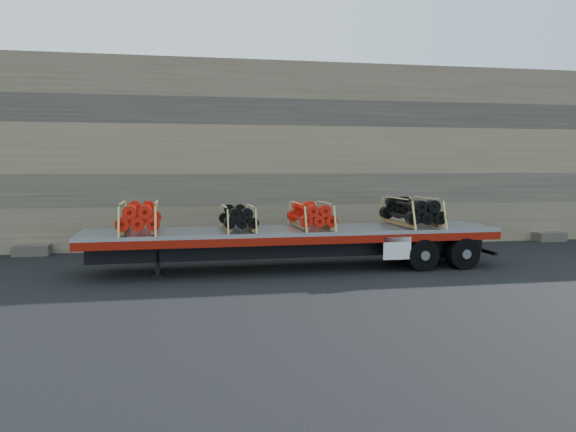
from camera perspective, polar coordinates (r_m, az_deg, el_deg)
The scene contains 7 objects.
ground at distance 16.38m, azimuth -0.44°, elevation -5.72°, with size 120.00×120.00×0.00m, color black.
rock_wall at distance 22.52m, azimuth -3.44°, elevation 6.14°, with size 44.00×3.00×7.00m, color #7A6B54.
trailer at distance 16.79m, azimuth 0.54°, elevation -3.34°, with size 12.24×2.35×1.22m, color #A0A2A7, non-canonical shape.
bundle_front at distance 16.32m, azimuth -14.83°, elevation -0.16°, with size 1.13×2.27×0.80m, color red, non-canonical shape.
bundle_midfront at distance 16.41m, azimuth -5.12°, elevation -0.22°, with size 0.95×1.90×0.67m, color black, non-canonical shape.
bundle_midrear at distance 16.80m, azimuth 2.33°, elevation 0.02°, with size 1.04×2.08×0.74m, color red, non-canonical shape.
bundle_rear at distance 17.84m, azimuth 12.40°, elevation 0.37°, with size 1.18×2.37×0.84m, color black, non-canonical shape.
Camera 1 is at (-2.89, -15.83, 3.05)m, focal length 35.00 mm.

